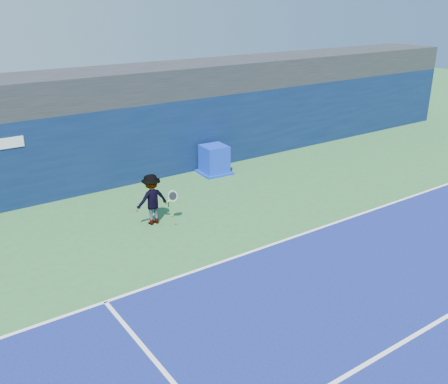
{
  "coord_description": "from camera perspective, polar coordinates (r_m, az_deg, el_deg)",
  "views": [
    {
      "loc": [
        -8.47,
        -6.89,
        6.74
      ],
      "look_at": [
        -0.01,
        5.2,
        1.0
      ],
      "focal_mm": 40.0,
      "sensor_mm": 36.0,
      "label": 1
    }
  ],
  "objects": [
    {
      "name": "ground",
      "position": [
        12.83,
        13.75,
        -11.12
      ],
      "size": [
        80.0,
        80.0,
        0.0
      ],
      "primitive_type": "plane",
      "color": "#2E6632",
      "rests_on": "ground"
    },
    {
      "name": "tennis_player",
      "position": [
        15.89,
        -8.24,
        -0.83
      ],
      "size": [
        1.28,
        0.69,
        1.65
      ],
      "color": "white",
      "rests_on": "ground"
    },
    {
      "name": "tennis_ball",
      "position": [
        14.86,
        -6.36,
        -1.02
      ],
      "size": [
        0.06,
        0.06,
        0.06
      ],
      "color": "yellow",
      "rests_on": "ground"
    },
    {
      "name": "equipment_cart",
      "position": [
        20.47,
        -1.12,
        3.61
      ],
      "size": [
        1.3,
        1.3,
        1.17
      ],
      "color": "#0D2ABD",
      "rests_on": "ground"
    },
    {
      "name": "service_line",
      "position": [
        11.88,
        21.14,
        -14.93
      ],
      "size": [
        24.0,
        0.1,
        0.01
      ],
      "primitive_type": "cube",
      "color": "white",
      "rests_on": "ground"
    },
    {
      "name": "back_wall_assembly",
      "position": [
        20.04,
        -8.75,
        5.85
      ],
      "size": [
        36.0,
        1.03,
        3.0
      ],
      "color": "#0B1B3E",
      "rests_on": "ground"
    },
    {
      "name": "baseline",
      "position": [
        14.66,
        5.01,
        -6.17
      ],
      "size": [
        24.0,
        0.1,
        0.01
      ],
      "primitive_type": "cube",
      "color": "white",
      "rests_on": "ground"
    },
    {
      "name": "stadium_band",
      "position": [
        20.49,
        -10.36,
        12.11
      ],
      "size": [
        36.0,
        3.0,
        1.2
      ],
      "primitive_type": "cube",
      "color": "#222227",
      "rests_on": "back_wall_assembly"
    }
  ]
}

